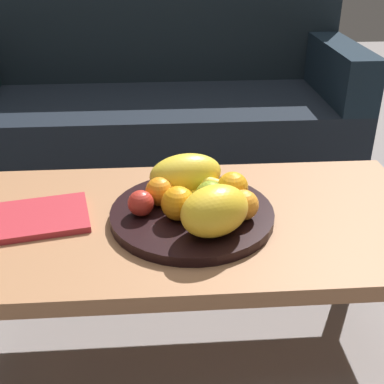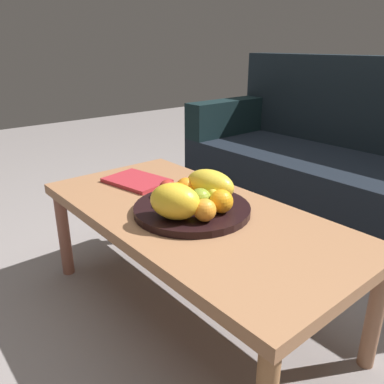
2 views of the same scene
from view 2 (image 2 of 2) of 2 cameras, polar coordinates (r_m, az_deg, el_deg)
name	(u,v)px [view 2 (image 2 of 2)]	position (r m, az deg, el deg)	size (l,w,h in m)	color
ground_plane	(192,310)	(1.56, 0.04, -17.04)	(8.00, 8.00, 0.00)	gray
coffee_table	(192,222)	(1.36, 0.05, -4.52)	(1.20, 0.59, 0.42)	#9E6B47
couch	(341,173)	(2.25, 21.08, 2.69)	(1.70, 0.70, 0.90)	black
fruit_bowl	(192,209)	(1.32, 0.00, -2.53)	(0.40, 0.40, 0.03)	black
melon_large_front	(211,185)	(1.36, 2.79, 1.07)	(0.19, 0.11, 0.11)	yellow
melon_smaller_beside	(175,201)	(1.20, -2.55, -1.38)	(0.16, 0.12, 0.12)	yellow
orange_front	(205,210)	(1.19, 1.91, -2.70)	(0.07, 0.07, 0.07)	orange
orange_left	(221,201)	(1.25, 4.35, -1.38)	(0.08, 0.08, 0.08)	orange
orange_right	(177,194)	(1.31, -2.19, -0.33)	(0.08, 0.08, 0.08)	orange
orange_back	(186,188)	(1.38, -0.94, 0.67)	(0.07, 0.07, 0.07)	orange
apple_front	(167,188)	(1.39, -3.64, 0.56)	(0.06, 0.06, 0.06)	red
apple_left	(200,199)	(1.27, 1.21, -1.09)	(0.07, 0.07, 0.07)	olive
banana_bunch	(211,195)	(1.34, 2.77, -0.47)	(0.16, 0.15, 0.06)	gold
magazine	(137,181)	(1.62, -8.15, 1.65)	(0.25, 0.18, 0.02)	#B02A34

